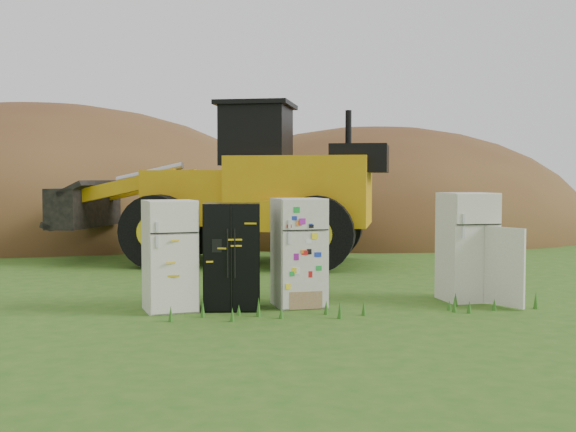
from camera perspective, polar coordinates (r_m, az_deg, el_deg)
The scene contains 9 objects.
ground at distance 11.63m, azimuth 3.13°, elevation -7.02°, with size 120.00×120.00×0.00m, color #275516.
fridge_leftmost at distance 11.17m, azimuth -9.32°, elevation -3.10°, with size 0.75×0.72×1.69m, color silver, non-canonical shape.
fridge_black_side at distance 11.19m, azimuth -4.44°, elevation -3.18°, with size 0.86×0.68×1.64m, color black, non-canonical shape.
fridge_sticker at distance 11.42m, azimuth 0.87°, elevation -2.88°, with size 0.76×0.70×1.71m, color silver, non-canonical shape.
fridge_open_door at distance 12.30m, azimuth 13.98°, elevation -2.37°, with size 0.81×0.75×1.78m, color silver, non-canonical shape.
wheel_loader at distance 17.31m, azimuth -5.59°, elevation 2.58°, with size 7.85×3.18×3.80m, color #CC990D, non-canonical shape.
dirt_mound_right at distance 25.25m, azimuth 7.16°, elevation -1.62°, with size 15.15×11.11×7.61m, color #4B2A18.
dirt_mound_left at distance 26.38m, azimuth -18.81°, elevation -1.56°, with size 18.30×13.73×9.18m, color #4B2A18.
dirt_mound_back at distance 29.75m, azimuth -5.51°, elevation -0.91°, with size 17.52×11.68×6.08m, color #4B2A18.
Camera 1 is at (-2.87, -11.09, 2.02)m, focal length 45.00 mm.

